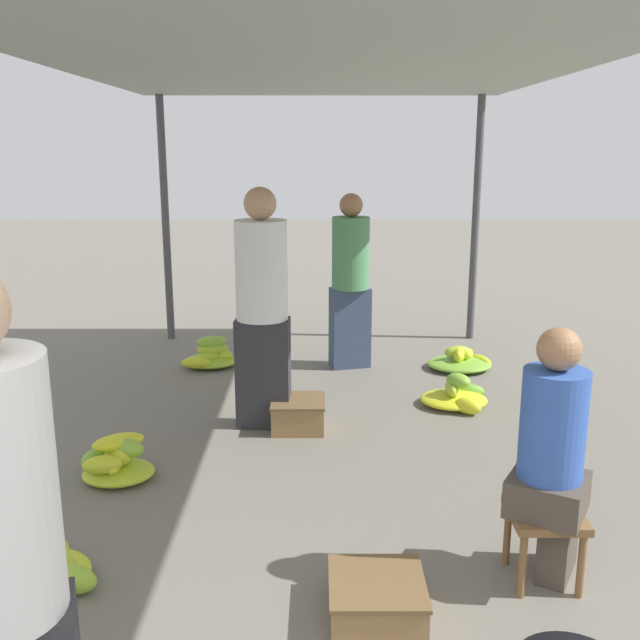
{
  "coord_description": "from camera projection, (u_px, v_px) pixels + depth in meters",
  "views": [
    {
      "loc": [
        -0.01,
        -1.04,
        2.04
      ],
      "look_at": [
        0.0,
        3.67,
        0.9
      ],
      "focal_mm": 40.0,
      "sensor_mm": 36.0,
      "label": 1
    }
  ],
  "objects": [
    {
      "name": "canopy_post_back_right",
      "position": [
        475.0,
        221.0,
        7.56
      ],
      "size": [
        0.08,
        0.08,
        2.57
      ],
      "primitive_type": "cylinder",
      "color": "#4C4C51",
      "rests_on": "ground"
    },
    {
      "name": "shopper_walking_far",
      "position": [
        261.0,
        306.0,
        5.17
      ],
      "size": [
        0.41,
        0.4,
        1.78
      ],
      "color": "#2D2D33",
      "rests_on": "ground"
    },
    {
      "name": "vendor_seated",
      "position": [
        552.0,
        455.0,
        3.32
      ],
      "size": [
        0.46,
        0.46,
        1.26
      ],
      "color": "#4C4238",
      "rests_on": "ground"
    },
    {
      "name": "stool",
      "position": [
        544.0,
        524.0,
        3.39
      ],
      "size": [
        0.34,
        0.34,
        0.36
      ],
      "color": "brown",
      "rests_on": "ground"
    },
    {
      "name": "banana_pile_left_1",
      "position": [
        209.0,
        356.0,
        6.81
      ],
      "size": [
        0.51,
        0.46,
        0.29
      ],
      "color": "#86BA34",
      "rests_on": "ground"
    },
    {
      "name": "canopy_post_back_left",
      "position": [
        165.0,
        221.0,
        7.55
      ],
      "size": [
        0.08,
        0.08,
        2.57
      ],
      "primitive_type": "cylinder",
      "color": "#4C4C51",
      "rests_on": "ground"
    },
    {
      "name": "shopper_walking_mid",
      "position": [
        349.0,
        279.0,
        6.64
      ],
      "size": [
        0.42,
        0.42,
        1.64
      ],
      "color": "#384766",
      "rests_on": "ground"
    },
    {
      "name": "banana_pile_left_0",
      "position": [
        114.0,
        461.0,
        4.49
      ],
      "size": [
        0.5,
        0.46,
        0.28
      ],
      "color": "#91BE32",
      "rests_on": "ground"
    },
    {
      "name": "banana_pile_left_2",
      "position": [
        41.0,
        570.0,
        3.41
      ],
      "size": [
        0.59,
        0.56,
        0.18
      ],
      "color": "#ACC92D",
      "rests_on": "ground"
    },
    {
      "name": "banana_pile_right_1",
      "position": [
        460.0,
        360.0,
        6.76
      ],
      "size": [
        0.63,
        0.57,
        0.23
      ],
      "color": "#9EC330",
      "rests_on": "ground"
    },
    {
      "name": "banana_pile_right_0",
      "position": [
        456.0,
        396.0,
        5.78
      ],
      "size": [
        0.56,
        0.55,
        0.28
      ],
      "color": "#A1C52F",
      "rests_on": "ground"
    },
    {
      "name": "crate_near",
      "position": [
        297.0,
        414.0,
        5.3
      ],
      "size": [
        0.4,
        0.4,
        0.23
      ],
      "color": "olive",
      "rests_on": "ground"
    },
    {
      "name": "crate_mid",
      "position": [
        376.0,
        598.0,
        3.18
      ],
      "size": [
        0.43,
        0.43,
        0.17
      ],
      "color": "olive",
      "rests_on": "ground"
    },
    {
      "name": "canopy_tarp",
      "position": [
        320.0,
        52.0,
        4.21
      ],
      "size": [
        3.69,
        6.65,
        0.04
      ],
      "primitive_type": "cube",
      "color": "#9EA399",
      "rests_on": "canopy_post_front_left"
    }
  ]
}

